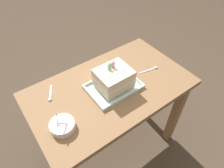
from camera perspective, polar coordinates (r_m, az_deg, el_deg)
ground_plane at (r=1.93m, az=-0.31°, el=-16.62°), size 8.00×8.00×0.00m
dining_table at (r=1.40m, az=-0.41°, el=-4.62°), size 1.06×0.63×0.77m
foil_tray at (r=1.29m, az=0.44°, el=-0.81°), size 0.33×0.24×0.02m
birthday_cake at (r=1.23m, az=0.46°, el=1.67°), size 0.21×0.18×0.18m
bowl_stack at (r=1.13m, az=-13.89°, el=-11.44°), size 0.14×0.14×0.10m
serving_spoon_near_tray at (r=1.45m, az=11.42°, el=4.30°), size 0.15×0.04×0.01m
serving_spoon_by_bowls at (r=1.30m, az=-17.21°, el=-3.43°), size 0.08×0.13×0.01m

